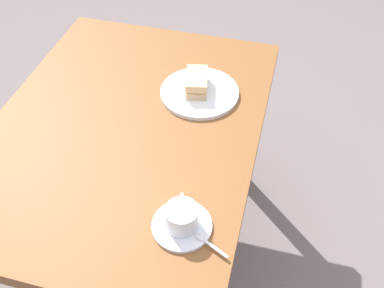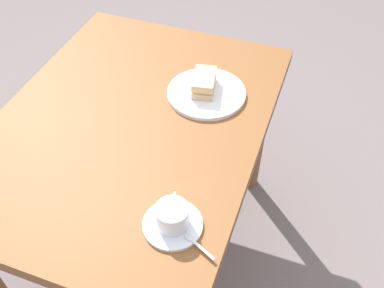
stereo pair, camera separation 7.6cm
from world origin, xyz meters
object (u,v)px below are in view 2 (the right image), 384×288
object	(u,v)px
sandwich_plate	(206,93)
coffee_cup	(172,215)
sandwich_front	(204,83)
spoon	(194,242)
coffee_saucer	(173,224)
dining_table	(133,143)

from	to	relation	value
sandwich_plate	coffee_cup	world-z (taller)	coffee_cup
sandwich_front	coffee_cup	xyz separation A→B (m)	(0.52, 0.09, 0.00)
sandwich_front	spoon	size ratio (longest dim) A/B	1.38
spoon	sandwich_plate	bearing A→B (deg)	-164.54
coffee_saucer	coffee_cup	xyz separation A→B (m)	(-0.00, -0.00, 0.04)
spoon	dining_table	bearing A→B (deg)	-135.90
dining_table	coffee_saucer	distance (m)	0.43
dining_table	sandwich_front	world-z (taller)	sandwich_front
dining_table	sandwich_front	size ratio (longest dim) A/B	8.45
sandwich_plate	spoon	world-z (taller)	spoon
sandwich_front	coffee_saucer	xyz separation A→B (m)	(0.52, 0.09, -0.04)
sandwich_front	coffee_saucer	size ratio (longest dim) A/B	0.86
coffee_cup	sandwich_front	bearing A→B (deg)	-169.83
dining_table	spoon	world-z (taller)	spoon
spoon	coffee_cup	bearing A→B (deg)	-116.37
spoon	coffee_saucer	bearing A→B (deg)	-115.37
dining_table	coffee_saucer	xyz separation A→B (m)	(0.32, 0.27, 0.11)
sandwich_front	sandwich_plate	bearing A→B (deg)	58.30
sandwich_plate	spoon	size ratio (longest dim) A/B	2.78
sandwich_front	coffee_cup	world-z (taller)	coffee_cup
sandwich_plate	coffee_saucer	distance (m)	0.52
dining_table	coffee_saucer	bearing A→B (deg)	40.41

